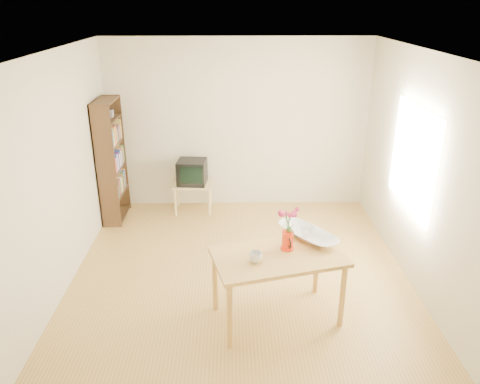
{
  "coord_description": "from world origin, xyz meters",
  "views": [
    {
      "loc": [
        -0.1,
        -4.75,
        3.1
      ],
      "look_at": [
        0.0,
        0.3,
        1.0
      ],
      "focal_mm": 35.0,
      "sensor_mm": 36.0,
      "label": 1
    }
  ],
  "objects_px": {
    "table": "(278,263)",
    "mug": "(256,257)",
    "pitcher": "(288,241)",
    "television": "(192,171)",
    "bowl": "(308,218)"
  },
  "relations": [
    {
      "from": "table",
      "to": "television",
      "type": "bearing_deg",
      "value": 96.61
    },
    {
      "from": "table",
      "to": "bowl",
      "type": "height_order",
      "value": "bowl"
    },
    {
      "from": "bowl",
      "to": "mug",
      "type": "bearing_deg",
      "value": -139.37
    },
    {
      "from": "table",
      "to": "bowl",
      "type": "relative_size",
      "value": 2.94
    },
    {
      "from": "table",
      "to": "pitcher",
      "type": "height_order",
      "value": "pitcher"
    },
    {
      "from": "mug",
      "to": "table",
      "type": "bearing_deg",
      "value": -162.21
    },
    {
      "from": "table",
      "to": "bowl",
      "type": "distance_m",
      "value": 0.59
    },
    {
      "from": "table",
      "to": "bowl",
      "type": "bearing_deg",
      "value": 31.85
    },
    {
      "from": "mug",
      "to": "bowl",
      "type": "bearing_deg",
      "value": -150.92
    },
    {
      "from": "bowl",
      "to": "television",
      "type": "distance_m",
      "value": 2.75
    },
    {
      "from": "table",
      "to": "pitcher",
      "type": "distance_m",
      "value": 0.24
    },
    {
      "from": "table",
      "to": "mug",
      "type": "bearing_deg",
      "value": -165.41
    },
    {
      "from": "bowl",
      "to": "television",
      "type": "bearing_deg",
      "value": 120.83
    },
    {
      "from": "mug",
      "to": "pitcher",
      "type": "bearing_deg",
      "value": -155.03
    },
    {
      "from": "pitcher",
      "to": "bowl",
      "type": "bearing_deg",
      "value": 37.71
    }
  ]
}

